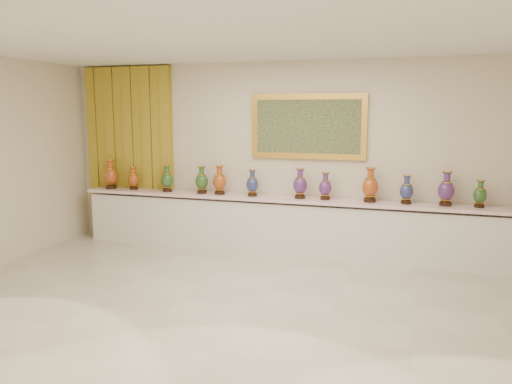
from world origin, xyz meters
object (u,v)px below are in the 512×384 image
(vase_0, at_px, (111,175))
(vase_1, at_px, (134,179))
(counter, at_px, (297,227))
(vase_2, at_px, (167,180))

(vase_0, relative_size, vase_1, 1.30)
(counter, bearing_deg, vase_1, -179.63)
(vase_1, bearing_deg, vase_0, -175.38)
(counter, relative_size, vase_0, 14.24)
(vase_1, distance_m, vase_2, 0.66)
(vase_1, height_order, vase_2, vase_2)
(vase_0, bearing_deg, counter, 0.93)
(vase_0, relative_size, vase_2, 1.14)
(vase_0, distance_m, vase_1, 0.43)
(counter, relative_size, vase_2, 16.27)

